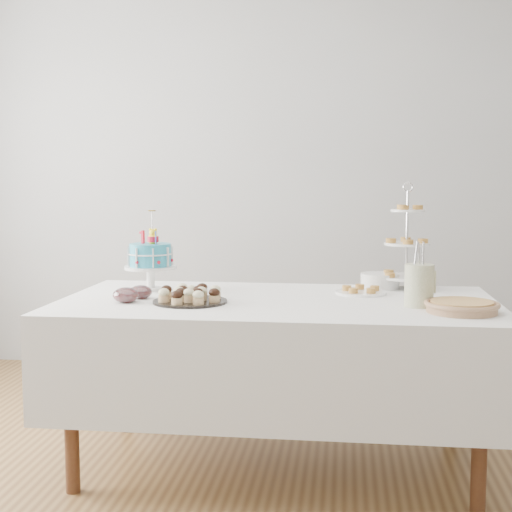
# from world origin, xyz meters

# --- Properties ---
(floor) EXTENTS (5.00, 5.00, 0.00)m
(floor) POSITION_xyz_m (0.00, 0.00, 0.00)
(floor) COLOR brown
(floor) RESTS_ON ground
(walls) EXTENTS (5.04, 4.04, 2.70)m
(walls) POSITION_xyz_m (0.00, 0.00, 1.35)
(walls) COLOR #9D9FA2
(walls) RESTS_ON floor
(table) EXTENTS (1.92, 1.02, 0.77)m
(table) POSITION_xyz_m (0.00, 0.30, 0.54)
(table) COLOR white
(table) RESTS_ON floor
(birthday_cake) EXTENTS (0.25, 0.25, 0.39)m
(birthday_cake) POSITION_xyz_m (-0.63, 0.49, 0.87)
(birthday_cake) COLOR white
(birthday_cake) RESTS_ON table
(cupcake_tray) EXTENTS (0.32, 0.32, 0.07)m
(cupcake_tray) POSITION_xyz_m (-0.37, 0.17, 0.81)
(cupcake_tray) COLOR black
(cupcake_tray) RESTS_ON table
(pie) EXTENTS (0.30, 0.30, 0.05)m
(pie) POSITION_xyz_m (0.76, 0.08, 0.80)
(pie) COLOR #A97F5C
(pie) RESTS_ON table
(tiered_stand) EXTENTS (0.27, 0.27, 0.52)m
(tiered_stand) POSITION_xyz_m (0.59, 0.70, 0.99)
(tiered_stand) COLOR silver
(tiered_stand) RESTS_ON table
(plate_stack) EXTENTS (0.19, 0.19, 0.07)m
(plate_stack) POSITION_xyz_m (0.47, 0.70, 0.81)
(plate_stack) COLOR white
(plate_stack) RESTS_ON table
(pastry_plate) EXTENTS (0.23, 0.23, 0.04)m
(pastry_plate) POSITION_xyz_m (0.37, 0.51, 0.79)
(pastry_plate) COLOR white
(pastry_plate) RESTS_ON table
(jam_bowl_a) EXTENTS (0.10, 0.10, 0.06)m
(jam_bowl_a) POSITION_xyz_m (-0.61, 0.25, 0.80)
(jam_bowl_a) COLOR silver
(jam_bowl_a) RESTS_ON table
(jam_bowl_b) EXTENTS (0.11, 0.11, 0.07)m
(jam_bowl_b) POSITION_xyz_m (-0.64, 0.14, 0.80)
(jam_bowl_b) COLOR silver
(jam_bowl_b) RESTS_ON table
(utensil_pitcher) EXTENTS (0.13, 0.12, 0.27)m
(utensil_pitcher) POSITION_xyz_m (0.61, 0.20, 0.87)
(utensil_pitcher) COLOR white
(utensil_pitcher) RESTS_ON table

